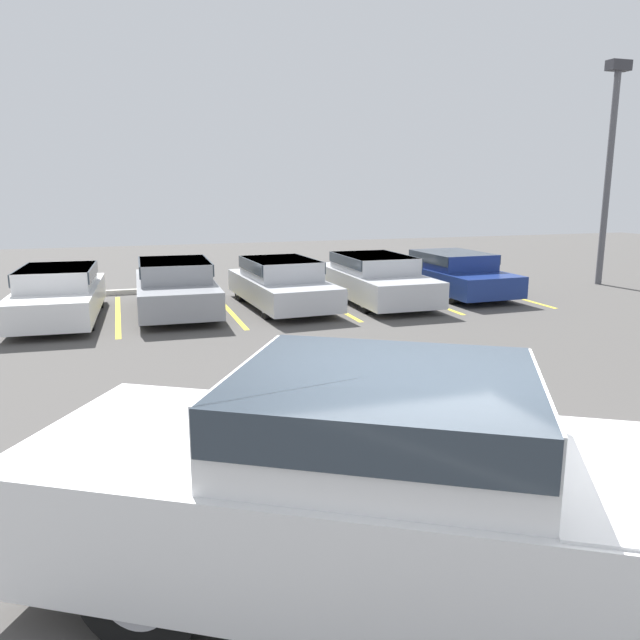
# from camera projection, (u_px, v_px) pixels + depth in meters

# --- Properties ---
(ground_plane) EXTENTS (60.00, 60.00, 0.00)m
(ground_plane) POSITION_uv_depth(u_px,v_px,m) (434.00, 579.00, 4.92)
(ground_plane) COLOR #4C4947
(stall_stripe_b) EXTENTS (0.12, 5.15, 0.01)m
(stall_stripe_b) POSITION_uv_depth(u_px,v_px,m) (118.00, 315.00, 15.03)
(stall_stripe_b) COLOR yellow
(stall_stripe_b) RESTS_ON ground_plane
(stall_stripe_c) EXTENTS (0.12, 5.15, 0.01)m
(stall_stripe_c) POSITION_uv_depth(u_px,v_px,m) (227.00, 308.00, 15.82)
(stall_stripe_c) COLOR yellow
(stall_stripe_c) RESTS_ON ground_plane
(stall_stripe_d) EXTENTS (0.12, 5.15, 0.01)m
(stall_stripe_d) POSITION_uv_depth(u_px,v_px,m) (326.00, 303.00, 16.61)
(stall_stripe_d) COLOR yellow
(stall_stripe_d) RESTS_ON ground_plane
(stall_stripe_e) EXTENTS (0.12, 5.15, 0.01)m
(stall_stripe_e) POSITION_uv_depth(u_px,v_px,m) (416.00, 297.00, 17.40)
(stall_stripe_e) COLOR yellow
(stall_stripe_e) RESTS_ON ground_plane
(stall_stripe_f) EXTENTS (0.12, 5.15, 0.01)m
(stall_stripe_f) POSITION_uv_depth(u_px,v_px,m) (498.00, 292.00, 18.20)
(stall_stripe_f) COLOR yellow
(stall_stripe_f) RESTS_ON ground_plane
(pickup_truck) EXTENTS (6.16, 4.78, 1.76)m
(pickup_truck) POSITION_uv_depth(u_px,v_px,m) (426.00, 493.00, 4.48)
(pickup_truck) COLOR white
(pickup_truck) RESTS_ON ground_plane
(parked_sedan_a) EXTENTS (1.96, 4.61, 1.22)m
(parked_sedan_a) POSITION_uv_depth(u_px,v_px,m) (58.00, 292.00, 14.36)
(parked_sedan_a) COLOR silver
(parked_sedan_a) RESTS_ON ground_plane
(parked_sedan_b) EXTENTS (1.94, 4.60, 1.27)m
(parked_sedan_b) POSITION_uv_depth(u_px,v_px,m) (175.00, 285.00, 15.29)
(parked_sedan_b) COLOR gray
(parked_sedan_b) RESTS_ON ground_plane
(parked_sedan_c) EXTENTS (2.01, 4.47, 1.23)m
(parked_sedan_c) POSITION_uv_depth(u_px,v_px,m) (281.00, 282.00, 15.90)
(parked_sedan_c) COLOR #B7BABF
(parked_sedan_c) RESTS_ON ground_plane
(parked_sedan_d) EXTENTS (1.84, 4.75, 1.24)m
(parked_sedan_d) POSITION_uv_depth(u_px,v_px,m) (374.00, 277.00, 16.70)
(parked_sedan_d) COLOR #B7BABF
(parked_sedan_d) RESTS_ON ground_plane
(parked_sedan_e) EXTENTS (1.96, 4.32, 1.21)m
(parked_sedan_e) POSITION_uv_depth(u_px,v_px,m) (453.00, 272.00, 17.75)
(parked_sedan_e) COLOR navy
(parked_sedan_e) RESTS_ON ground_plane
(light_post) EXTENTS (0.70, 0.36, 6.68)m
(light_post) POSITION_uv_depth(u_px,v_px,m) (610.00, 155.00, 18.94)
(light_post) COLOR #515156
(light_post) RESTS_ON ground_plane
(wheel_stop_curb) EXTENTS (1.62, 0.20, 0.14)m
(wheel_stop_curb) POSITION_uv_depth(u_px,v_px,m) (111.00, 293.00, 17.75)
(wheel_stop_curb) COLOR #B7B2A8
(wheel_stop_curb) RESTS_ON ground_plane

